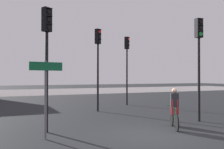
# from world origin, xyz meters

# --- Properties ---
(ground_plane) EXTENTS (120.00, 120.00, 0.00)m
(ground_plane) POSITION_xyz_m (0.00, 0.00, 0.00)
(ground_plane) COLOR black
(water_strip) EXTENTS (80.00, 16.00, 0.01)m
(water_strip) POSITION_xyz_m (0.00, 29.37, 0.00)
(water_strip) COLOR gray
(water_strip) RESTS_ON ground
(traffic_light_near_right) EXTENTS (0.33, 0.35, 4.80)m
(traffic_light_near_right) POSITION_xyz_m (3.41, 1.59, 3.32)
(traffic_light_near_right) COLOR black
(traffic_light_near_right) RESTS_ON ground
(traffic_light_center) EXTENTS (0.40, 0.42, 4.96)m
(traffic_light_center) POSITION_xyz_m (0.34, 6.70, 3.42)
(traffic_light_center) COLOR black
(traffic_light_center) RESTS_ON ground
(traffic_light_far_right) EXTENTS (0.40, 0.42, 5.05)m
(traffic_light_far_right) POSITION_xyz_m (3.56, 9.06, 3.47)
(traffic_light_far_right) COLOR black
(traffic_light_far_right) RESTS_ON ground
(traffic_light_near_left) EXTENTS (0.40, 0.42, 4.66)m
(traffic_light_near_left) POSITION_xyz_m (-3.47, 2.17, 3.23)
(traffic_light_near_left) COLOR black
(traffic_light_near_left) RESTS_ON ground
(direction_sign_post) EXTENTS (1.09, 0.18, 2.60)m
(direction_sign_post) POSITION_xyz_m (-3.68, 1.07, 1.70)
(direction_sign_post) COLOR slate
(direction_sign_post) RESTS_ON ground
(cyclist) EXTENTS (0.85, 1.53, 1.62)m
(cyclist) POSITION_xyz_m (1.27, 0.70, 0.82)
(cyclist) COLOR black
(cyclist) RESTS_ON ground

